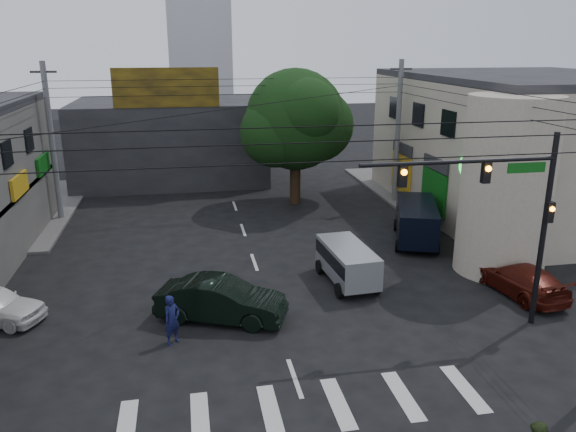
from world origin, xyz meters
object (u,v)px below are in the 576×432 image
object	(u,v)px
traffic_gantry	(505,201)
utility_pole_far_left	(52,143)
dark_sedan	(221,300)
utility_pole_far_right	(398,133)
silver_minivan	(347,265)
street_tree	(295,120)
navy_van	(416,223)
maroon_sedan	(520,279)
traffic_officer	(172,320)

from	to	relation	value
traffic_gantry	utility_pole_far_left	world-z (taller)	utility_pole_far_left
utility_pole_far_left	dark_sedan	world-z (taller)	utility_pole_far_left
traffic_gantry	utility_pole_far_right	distance (m)	17.21
utility_pole_far_left	silver_minivan	distance (m)	19.07
street_tree	dark_sedan	xyz separation A→B (m)	(-5.96, -15.62, -4.67)
traffic_gantry	utility_pole_far_left	bearing A→B (deg)	137.14
dark_sedan	navy_van	distance (m)	12.88
traffic_gantry	maroon_sedan	bearing A→B (deg)	42.20
dark_sedan	silver_minivan	bearing A→B (deg)	-44.86
traffic_gantry	traffic_officer	xyz separation A→B (m)	(-11.59, 0.94, -3.93)
street_tree	silver_minivan	size ratio (longest dim) A/B	2.15
dark_sedan	navy_van	bearing A→B (deg)	-34.99
navy_van	traffic_officer	bearing A→B (deg)	143.69
dark_sedan	maroon_sedan	xyz separation A→B (m)	(12.46, 0.04, -0.15)
street_tree	maroon_sedan	bearing A→B (deg)	-67.35
dark_sedan	traffic_gantry	bearing A→B (deg)	-81.88
street_tree	traffic_officer	xyz separation A→B (m)	(-7.76, -17.07, -4.58)
traffic_officer	silver_minivan	bearing A→B (deg)	-12.89
utility_pole_far_right	silver_minivan	distance (m)	14.45
utility_pole_far_left	utility_pole_far_right	distance (m)	21.00
dark_sedan	silver_minivan	size ratio (longest dim) A/B	1.28
traffic_gantry	dark_sedan	xyz separation A→B (m)	(-9.79, 2.39, -4.03)
utility_pole_far_left	maroon_sedan	xyz separation A→B (m)	(21.00, -14.58, -3.94)
street_tree	utility_pole_far_left	distance (m)	14.56
street_tree	utility_pole_far_left	world-z (taller)	utility_pole_far_left
maroon_sedan	dark_sedan	bearing A→B (deg)	-7.79
utility_pole_far_right	maroon_sedan	xyz separation A→B (m)	(0.00, -14.58, -3.94)
street_tree	navy_van	world-z (taller)	street_tree
street_tree	traffic_gantry	distance (m)	18.42
maroon_sedan	traffic_officer	size ratio (longest dim) A/B	2.65
maroon_sedan	silver_minivan	bearing A→B (deg)	-27.36
maroon_sedan	navy_van	bearing A→B (deg)	-84.45
dark_sedan	maroon_sedan	bearing A→B (deg)	-68.00
silver_minivan	dark_sedan	bearing A→B (deg)	109.34
traffic_gantry	maroon_sedan	size ratio (longest dim) A/B	1.51
traffic_gantry	utility_pole_far_left	distance (m)	25.00
traffic_gantry	maroon_sedan	distance (m)	5.52
dark_sedan	utility_pole_far_left	bearing A→B (deg)	52.11
utility_pole_far_right	dark_sedan	xyz separation A→B (m)	(-12.46, -14.62, -3.79)
maroon_sedan	silver_minivan	distance (m)	7.22
traffic_officer	street_tree	bearing A→B (deg)	25.12
dark_sedan	maroon_sedan	world-z (taller)	dark_sedan
traffic_gantry	dark_sedan	world-z (taller)	traffic_gantry
street_tree	dark_sedan	world-z (taller)	street_tree
utility_pole_far_right	maroon_sedan	world-z (taller)	utility_pole_far_right
traffic_gantry	traffic_officer	world-z (taller)	traffic_gantry
traffic_gantry	utility_pole_far_right	world-z (taller)	utility_pole_far_right
silver_minivan	navy_van	world-z (taller)	navy_van
traffic_officer	utility_pole_far_left	bearing A→B (deg)	72.33
utility_pole_far_left	traffic_officer	bearing A→B (deg)	-67.26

